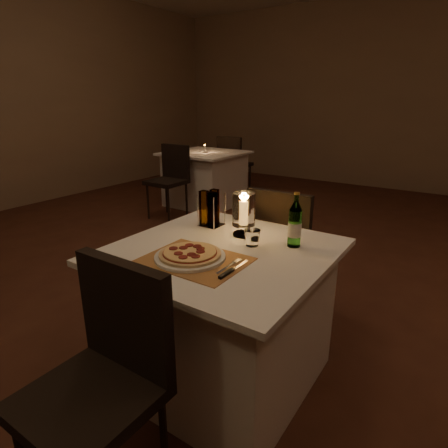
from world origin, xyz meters
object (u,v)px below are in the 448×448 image
Objects in this scene: chair_far at (284,242)px; plate at (190,257)px; main_table at (222,315)px; tumbler at (252,238)px; hurricane_candle at (244,211)px; water_bottle at (295,225)px; neighbor_table_left at (205,178)px; pizza at (190,253)px; chair_near at (106,364)px.

chair_far reaches higher than plate.
main_table is 12.42× the size of tumbler.
hurricane_candle reaches higher than chair_far.
main_table is 3.69× the size of water_bottle.
chair_far is at bearing 90.00° from main_table.
tumbler is at bearing -49.57° from neighbor_table_left.
pizza is at bearing -95.51° from hurricane_candle.
chair_near and chair_far have the same top height.
tumbler reaches higher than plate.
tumbler is at bearing -148.69° from water_bottle.
water_bottle is at bearing -60.78° from chair_far.
plate is at bearing -93.20° from chair_far.
tumbler reaches higher than pizza.
pizza is at bearing 95.36° from chair_near.
chair_near reaches higher than main_table.
water_bottle is (0.32, 0.40, 0.08)m from pizza.
plate is (-0.05, 0.53, 0.20)m from chair_near.
water_bottle is at bearing 0.62° from hurricane_candle.
neighbor_table_left is at bearing 125.61° from pizza.
pizza is (-0.05, -0.89, 0.22)m from chair_far.
hurricane_candle is 3.41m from neighbor_table_left.
main_table is at bearing -52.04° from neighbor_table_left.
main_table is at bearing -90.00° from chair_far.
pizza is at bearing -93.21° from chair_far.
main_table is 1.00× the size of neighbor_table_left.
water_bottle is at bearing 51.33° from pizza.
main_table is 0.74m from chair_near.
water_bottle reaches higher than plate.
chair_far is (0.00, 1.43, 0.00)m from chair_near.
tumbler is 0.08× the size of neighbor_table_left.
chair_near is at bearing -96.83° from tumbler.
water_bottle is (0.27, 0.94, 0.30)m from chair_near.
main_table and neighbor_table_left have the same top height.
neighbor_table_left is (-2.18, 2.09, -0.18)m from chair_far.
chair_near is at bearing -84.65° from plate.
plate is (-0.05, -0.18, 0.38)m from main_table.
water_bottle is at bearing -46.33° from neighbor_table_left.
chair_far is at bearing 86.80° from plate.
plate reaches higher than neighbor_table_left.
pizza is 0.52m from water_bottle.
main_table is at bearing 74.48° from plate.
tumbler is at bearing 63.38° from plate.
hurricane_candle is at bearing 84.49° from pizza.
pizza is 1.03× the size of water_bottle.
pizza is 0.33m from tumbler.
chair_near is 1.02m from water_bottle.
chair_near is 3.32× the size of water_bottle.
pizza is at bearing -116.64° from tumbler.
tumbler is (0.10, -0.60, 0.23)m from chair_far.
neighbor_table_left is (-2.17, 2.58, -0.50)m from hurricane_candle.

